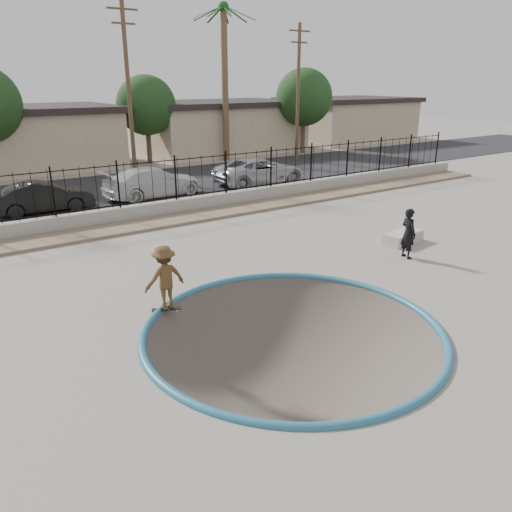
{
  "coord_description": "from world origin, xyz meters",
  "views": [
    {
      "loc": [
        -6.48,
        -9.05,
        5.5
      ],
      "look_at": [
        1.01,
        2.0,
        0.76
      ],
      "focal_mm": 35.0,
      "sensor_mm": 36.0,
      "label": 1
    }
  ],
  "objects": [
    {
      "name": "utility_pole_mid",
      "position": [
        4.0,
        19.0,
        4.96
      ],
      "size": [
        1.7,
        0.24,
        9.5
      ],
      "color": "#473323",
      "rests_on": "ground"
    },
    {
      "name": "house_east_far",
      "position": [
        28.0,
        26.5,
        1.97
      ],
      "size": [
        11.6,
        8.6,
        3.9
      ],
      "color": "tan",
      "rests_on": "ground"
    },
    {
      "name": "concrete_ledge",
      "position": [
        7.32,
        2.0,
        0.2
      ],
      "size": [
        1.68,
        0.91,
        0.4
      ],
      "primitive_type": "cube",
      "rotation": [
        0.0,
        0.0,
        0.14
      ],
      "color": "#B2AC9E",
      "rests_on": "ground"
    },
    {
      "name": "car_c",
      "position": [
        2.91,
        13.77,
        0.76
      ],
      "size": [
        5.12,
        2.46,
        1.44
      ],
      "primitive_type": "imported",
      "rotation": [
        0.0,
        0.0,
        1.66
      ],
      "color": "silver",
      "rests_on": "street"
    },
    {
      "name": "rock_strip",
      "position": [
        0.0,
        9.2,
        0.06
      ],
      "size": [
        42.0,
        1.6,
        0.11
      ],
      "primitive_type": "cube",
      "color": "#867258",
      "rests_on": "ground"
    },
    {
      "name": "bowl_pit",
      "position": [
        0.0,
        -1.0,
        0.0
      ],
      "size": [
        6.84,
        6.84,
        1.8
      ],
      "primitive_type": null,
      "color": "#4A4138",
      "rests_on": "ground"
    },
    {
      "name": "car_d",
      "position": [
        9.02,
        13.4,
        0.75
      ],
      "size": [
        5.21,
        2.47,
        1.44
      ],
      "primitive_type": "imported",
      "rotation": [
        0.0,
        0.0,
        1.55
      ],
      "color": "#9EA1A7",
      "rests_on": "street"
    },
    {
      "name": "street_tree_mid",
      "position": [
        7.0,
        24.0,
        3.84
      ],
      "size": [
        3.96,
        3.96,
        5.83
      ],
      "color": "#473323",
      "rests_on": "ground"
    },
    {
      "name": "street_tree_right",
      "position": [
        19.0,
        22.0,
        4.19
      ],
      "size": [
        4.32,
        4.32,
        6.36
      ],
      "color": "#473323",
      "rests_on": "ground"
    },
    {
      "name": "house_center",
      "position": [
        0.0,
        26.5,
        1.97
      ],
      "size": [
        10.6,
        8.6,
        3.9
      ],
      "color": "tan",
      "rests_on": "ground"
    },
    {
      "name": "videographer",
      "position": [
        6.2,
        0.91,
        0.82
      ],
      "size": [
        0.49,
        0.66,
        1.64
      ],
      "primitive_type": "imported",
      "rotation": [
        0.0,
        0.0,
        1.4
      ],
      "color": "black",
      "rests_on": "ground"
    },
    {
      "name": "utility_pole_right",
      "position": [
        16.0,
        19.0,
        4.7
      ],
      "size": [
        1.7,
        0.24,
        9.0
      ],
      "color": "#473323",
      "rests_on": "ground"
    },
    {
      "name": "skateboard",
      "position": [
        -1.97,
        1.6,
        0.05
      ],
      "size": [
        0.75,
        0.44,
        0.06
      ],
      "rotation": [
        0.0,
        0.0,
        -0.38
      ],
      "color": "black",
      "rests_on": "ground"
    },
    {
      "name": "ground",
      "position": [
        0.0,
        12.0,
        -1.1
      ],
      "size": [
        120.0,
        120.0,
        2.2
      ],
      "primitive_type": "cube",
      "color": "gray",
      "rests_on": "ground"
    },
    {
      "name": "retaining_wall",
      "position": [
        0.0,
        10.3,
        0.3
      ],
      "size": [
        42.0,
        0.45,
        0.6
      ],
      "primitive_type": "cube",
      "color": "#9D988A",
      "rests_on": "ground"
    },
    {
      "name": "street",
      "position": [
        0.0,
        17.0,
        0.02
      ],
      "size": [
        90.0,
        8.0,
        0.04
      ],
      "primitive_type": "cube",
      "color": "black",
      "rests_on": "ground"
    },
    {
      "name": "skater",
      "position": [
        -1.97,
        1.6,
        0.81
      ],
      "size": [
        1.08,
        0.66,
        1.62
      ],
      "primitive_type": "imported",
      "rotation": [
        0.0,
        0.0,
        3.19
      ],
      "color": "brown",
      "rests_on": "ground"
    },
    {
      "name": "coping_ring",
      "position": [
        0.0,
        -1.0,
        0.0
      ],
      "size": [
        7.04,
        7.04,
        0.2
      ],
      "primitive_type": "torus",
      "color": "#27647F",
      "rests_on": "ground"
    },
    {
      "name": "car_b",
      "position": [
        -2.25,
        13.52,
        0.7
      ],
      "size": [
        4.12,
        1.59,
        1.34
      ],
      "primitive_type": "imported",
      "rotation": [
        0.0,
        0.0,
        1.53
      ],
      "color": "black",
      "rests_on": "street"
    },
    {
      "name": "palm_right",
      "position": [
        12.0,
        22.0,
        7.33
      ],
      "size": [
        2.3,
        2.3,
        10.3
      ],
      "color": "brown",
      "rests_on": "ground"
    },
    {
      "name": "house_east",
      "position": [
        14.0,
        26.5,
        1.97
      ],
      "size": [
        12.6,
        8.6,
        3.9
      ],
      "color": "tan",
      "rests_on": "ground"
    },
    {
      "name": "fence",
      "position": [
        0.0,
        10.3,
        1.5
      ],
      "size": [
        40.0,
        0.04,
        1.8
      ],
      "color": "black",
      "rests_on": "retaining_wall"
    }
  ]
}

